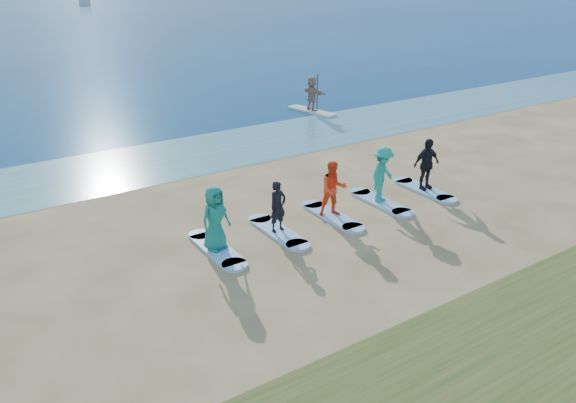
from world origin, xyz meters
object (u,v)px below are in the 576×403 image
surfboard_2 (332,216)px  student_4 (426,164)px  student_2 (333,189)px  surfboard_4 (424,190)px  paddleboard (312,111)px  student_1 (278,207)px  student_3 (382,175)px  surfboard_0 (217,249)px  paddleboarder (312,94)px  boat_offshore_b (85,4)px  surfboard_3 (381,202)px  student_0 (215,218)px  surfboard_1 (278,232)px

surfboard_2 → student_4: student_4 is taller
student_2 → surfboard_4: size_ratio=0.80×
surfboard_4 → student_2: bearing=180.0°
paddleboard → surfboard_4: bearing=-116.5°
student_1 → student_3: (4.05, 0.00, 0.16)m
surfboard_0 → student_3: 6.15m
paddleboarder → student_3: size_ratio=0.95×
paddleboard → boat_offshore_b: size_ratio=0.44×
boat_offshore_b → surfboard_0: bearing=-88.4°
surfboard_3 → surfboard_4: size_ratio=1.00×
student_1 → surfboard_0: bearing=172.4°
paddleboarder → surfboard_2: bearing=142.7°
paddleboarder → student_0: bearing=130.4°
boat_offshore_b → student_3: bearing=-85.1°
surfboard_0 → student_2: size_ratio=1.25×
boat_offshore_b → surfboard_4: (-15.63, -102.60, 0.04)m
surfboard_0 → surfboard_3: (6.07, 0.00, 0.00)m
boat_offshore_b → surfboard_1: size_ratio=3.12×
paddleboarder → surfboard_0: (-11.34, -11.31, -0.96)m
surfboard_3 → student_3: size_ratio=1.18×
surfboard_3 → surfboard_1: bearing=180.0°
student_4 → surfboard_1: bearing=-174.6°
student_1 → student_2: (2.02, 0.00, 0.11)m
paddleboarder → student_4: bearing=159.5°
paddleboard → boat_offshore_b: (12.39, 91.29, -0.06)m
surfboard_2 → student_2: bearing=0.0°
boat_offshore_b → student_4: bearing=-84.0°
student_0 → student_4: 8.09m
student_2 → surfboard_3: 2.23m
surfboard_0 → student_2: 4.15m
student_0 → surfboard_0: bearing=0.0°
paddleboard → student_4: 11.80m
paddleboard → surfboard_4: (-3.25, -11.31, -0.01)m
student_0 → surfboard_4: (8.09, 0.00, -0.96)m
paddleboarder → student_2: bearing=142.7°
student_1 → surfboard_4: 6.12m
student_1 → surfboard_4: student_1 is taller
surfboard_0 → surfboard_1: size_ratio=1.00×
paddleboarder → surfboard_3: (-5.27, -11.31, -0.96)m
student_0 → surfboard_1: size_ratio=0.83×
student_1 → surfboard_3: (4.05, 0.00, -0.82)m
surfboard_1 → surfboard_2: (2.02, 0.00, 0.00)m
paddleboard → student_3: bearing=-125.5°
boat_offshore_b → surfboard_2: size_ratio=3.12×
paddleboard → student_1: 14.67m
paddleboarder → boat_offshore_b: 92.14m
surfboard_2 → student_3: bearing=0.0°
paddleboard → surfboard_1: (-9.32, -11.31, -0.01)m
student_4 → surfboard_0: bearing=-174.6°
surfboard_2 → surfboard_3: bearing=0.0°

